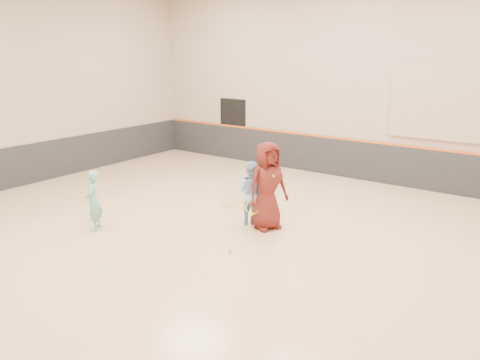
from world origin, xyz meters
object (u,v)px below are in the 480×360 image
Objects in this scene: girl at (94,200)px; instructor at (252,193)px; young_man at (267,186)px; spare_racket at (227,206)px.

instructor is at bearing 94.12° from girl.
girl is at bearing 152.04° from young_man.
instructor is at bearing 113.60° from young_man.
young_man reaches higher than instructor.
instructor is 0.75× the size of young_man.
young_man is 1.85m from spare_racket.
young_man is at bearing 89.85° from girl.
girl is at bearing 39.34° from instructor.
instructor reaches higher than spare_racket.
spare_racket is (-1.10, 0.49, -0.68)m from instructor.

